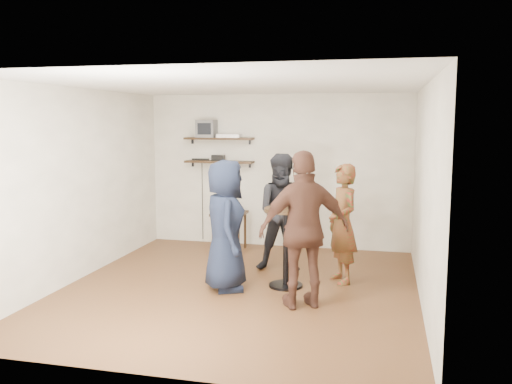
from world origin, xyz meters
TOP-DOWN VIEW (x-y plane):
  - room at (0.00, 0.00)m, footprint 4.58×5.08m
  - shelf_upper at (-1.00, 2.38)m, footprint 1.20×0.25m
  - shelf_lower at (-1.00, 2.38)m, footprint 1.20×0.25m
  - crt_monitor at (-1.21, 2.38)m, footprint 0.32×0.30m
  - dvd_deck at (-0.81, 2.38)m, footprint 0.40×0.24m
  - radio at (-1.02, 2.38)m, footprint 0.22×0.10m
  - power_strip at (-1.36, 2.42)m, footprint 0.30×0.05m
  - side_table at (-0.71, 1.99)m, footprint 0.54×0.54m
  - vase_lilies at (-0.71, 1.99)m, footprint 0.19×0.19m
  - drinks_table at (0.57, 0.23)m, footprint 0.57×0.57m
  - wine_glass_fl at (0.51, 0.21)m, footprint 0.06×0.06m
  - wine_glass_fr at (0.62, 0.21)m, footprint 0.07×0.07m
  - wine_glass_bl at (0.53, 0.28)m, footprint 0.06×0.06m
  - wine_glass_br at (0.61, 0.26)m, footprint 0.07×0.07m
  - person_plaid at (1.26, 0.61)m, footprint 0.61×0.69m
  - person_dark at (0.40, 1.00)m, footprint 0.94×0.80m
  - person_navy at (-0.17, -0.05)m, footprint 0.79×0.95m
  - person_brown at (0.91, -0.48)m, footprint 1.16×0.87m

SIDE VIEW (x-z plane):
  - side_table at x=-0.71m, z-range 0.22..0.86m
  - drinks_table at x=0.57m, z-range 0.15..1.19m
  - person_plaid at x=1.26m, z-range 0.00..1.60m
  - person_navy at x=-0.17m, z-range 0.00..1.67m
  - person_dark at x=0.40m, z-range 0.00..1.69m
  - person_brown at x=0.91m, z-range 0.00..1.83m
  - vase_lilies at x=-0.71m, z-range 0.48..1.38m
  - wine_glass_bl at x=0.53m, z-range 1.08..1.27m
  - wine_glass_fl at x=0.51m, z-range 1.08..1.27m
  - wine_glass_br at x=0.61m, z-range 1.08..1.29m
  - wine_glass_fr at x=0.62m, z-range 1.08..1.30m
  - room at x=0.00m, z-range -0.04..2.64m
  - shelf_lower at x=-1.00m, z-range 1.43..1.47m
  - power_strip at x=-1.36m, z-range 1.47..1.50m
  - radio at x=-1.02m, z-range 1.47..1.57m
  - shelf_upper at x=-1.00m, z-range 1.83..1.87m
  - dvd_deck at x=-0.81m, z-range 1.87..1.93m
  - crt_monitor at x=-1.21m, z-range 1.87..2.17m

